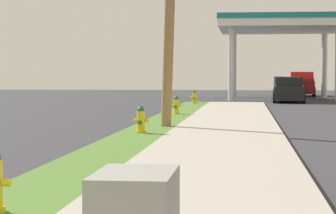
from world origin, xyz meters
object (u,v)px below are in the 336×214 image
at_px(fire_hydrant_third, 176,106).
at_px(fire_hydrant_fourth, 194,98).
at_px(fire_hydrant_second, 141,121).
at_px(car_black_by_near_pump, 289,91).
at_px(car_teal_by_far_pump, 288,88).
at_px(truck_red_at_forecourt, 302,85).

relative_size(fire_hydrant_third, fire_hydrant_fourth, 1.00).
bearing_deg(fire_hydrant_fourth, fire_hydrant_second, -89.94).
height_order(fire_hydrant_third, car_black_by_near_pump, car_black_by_near_pump).
distance_m(fire_hydrant_fourth, car_teal_by_far_pump, 17.06).
bearing_deg(truck_red_at_forecourt, car_black_by_near_pump, -97.53).
relative_size(fire_hydrant_second, car_black_by_near_pump, 0.16).
height_order(car_black_by_near_pump, truck_red_at_forecourt, truck_red_at_forecourt).
bearing_deg(truck_red_at_forecourt, fire_hydrant_fourth, -110.58).
relative_size(fire_hydrant_fourth, car_black_by_near_pump, 0.16).
bearing_deg(truck_red_at_forecourt, fire_hydrant_second, -100.29).
distance_m(car_teal_by_far_pump, truck_red_at_forecourt, 4.15).
height_order(fire_hydrant_fourth, car_teal_by_far_pump, car_teal_by_far_pump).
xyz_separation_m(fire_hydrant_second, truck_red_at_forecourt, (7.43, 40.90, 0.47)).
height_order(fire_hydrant_third, car_teal_by_far_pump, car_teal_by_far_pump).
xyz_separation_m(fire_hydrant_fourth, truck_red_at_forecourt, (7.45, 19.84, 0.47)).
bearing_deg(car_black_by_near_pump, car_teal_by_far_pump, 87.11).
bearing_deg(fire_hydrant_second, fire_hydrant_third, 89.74).
bearing_deg(car_teal_by_far_pump, truck_red_at_forecourt, 70.63).
relative_size(fire_hydrant_fourth, car_teal_by_far_pump, 0.16).
bearing_deg(car_black_by_near_pump, fire_hydrant_third, -108.19).
bearing_deg(fire_hydrant_third, car_teal_by_far_pump, 77.53).
distance_m(fire_hydrant_third, car_teal_by_far_pump, 27.83).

